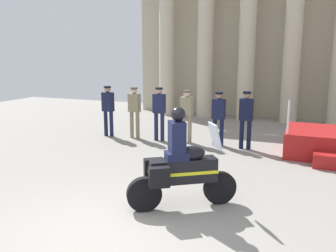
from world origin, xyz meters
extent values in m
plane|color=gray|center=(0.00, 0.00, 0.00)|extent=(28.00, 28.00, 0.00)
cube|color=#B6AB91|center=(0.26, 11.93, 3.23)|extent=(10.47, 0.30, 6.45)
cylinder|color=beige|center=(-3.35, 10.98, 2.94)|extent=(0.69, 0.69, 5.88)
cylinder|color=beige|center=(-1.55, 10.98, 2.94)|extent=(0.69, 0.69, 5.88)
cylinder|color=beige|center=(0.26, 10.98, 2.94)|extent=(0.69, 0.69, 5.88)
cylinder|color=beige|center=(2.06, 10.98, 2.94)|extent=(0.69, 0.69, 5.88)
cylinder|color=silver|center=(2.36, 5.33, 1.16)|extent=(0.05, 0.05, 0.90)
cylinder|color=#141938|center=(-3.65, 6.01, 0.44)|extent=(0.13, 0.13, 0.87)
cylinder|color=#141938|center=(-3.43, 6.01, 0.44)|extent=(0.13, 0.13, 0.87)
cube|color=#141938|center=(-3.54, 6.01, 1.20)|extent=(0.39, 0.25, 0.65)
sphere|color=tan|center=(-3.54, 6.01, 1.62)|extent=(0.21, 0.21, 0.21)
cylinder|color=black|center=(-3.54, 6.01, 1.70)|extent=(0.24, 0.24, 0.06)
cylinder|color=#847A5B|center=(-2.69, 6.10, 0.45)|extent=(0.13, 0.13, 0.90)
cylinder|color=#847A5B|center=(-2.47, 6.10, 0.45)|extent=(0.13, 0.13, 0.90)
cube|color=#847A5B|center=(-2.58, 6.10, 1.20)|extent=(0.39, 0.25, 0.60)
sphere|color=beige|center=(-2.58, 6.10, 1.61)|extent=(0.21, 0.21, 0.21)
cylinder|color=#4F4937|center=(-2.58, 6.10, 1.69)|extent=(0.24, 0.24, 0.06)
cylinder|color=#191E42|center=(-1.77, 6.05, 0.46)|extent=(0.13, 0.13, 0.92)
cylinder|color=#191E42|center=(-1.55, 6.05, 0.46)|extent=(0.13, 0.13, 0.92)
cube|color=#191E42|center=(-1.66, 6.05, 1.23)|extent=(0.39, 0.25, 0.62)
sphere|color=tan|center=(-1.66, 6.05, 1.64)|extent=(0.21, 0.21, 0.21)
cylinder|color=black|center=(-1.66, 6.05, 1.72)|extent=(0.24, 0.24, 0.06)
cylinder|color=gray|center=(-0.88, 6.19, 0.45)|extent=(0.13, 0.13, 0.90)
cylinder|color=gray|center=(-0.66, 6.19, 0.45)|extent=(0.13, 0.13, 0.90)
cube|color=gray|center=(-0.77, 6.19, 1.18)|extent=(0.39, 0.25, 0.57)
sphere|color=beige|center=(-0.77, 6.19, 1.57)|extent=(0.21, 0.21, 0.21)
cylinder|color=brown|center=(-0.77, 6.19, 1.64)|extent=(0.24, 0.24, 0.06)
cylinder|color=#141938|center=(0.17, 6.17, 0.41)|extent=(0.13, 0.13, 0.83)
cylinder|color=#141938|center=(0.39, 6.17, 0.41)|extent=(0.13, 0.13, 0.83)
cube|color=#141938|center=(0.28, 6.17, 1.14)|extent=(0.39, 0.25, 0.63)
sphere|color=#997056|center=(0.28, 6.17, 1.56)|extent=(0.21, 0.21, 0.21)
cylinder|color=black|center=(0.28, 6.17, 1.64)|extent=(0.24, 0.24, 0.06)
cylinder|color=black|center=(1.03, 6.03, 0.43)|extent=(0.13, 0.13, 0.87)
cylinder|color=black|center=(1.25, 6.03, 0.43)|extent=(0.13, 0.13, 0.87)
cube|color=black|center=(1.14, 6.03, 1.19)|extent=(0.39, 0.25, 0.65)
sphere|color=#997056|center=(1.14, 6.03, 1.62)|extent=(0.21, 0.21, 0.21)
cylinder|color=black|center=(1.14, 6.03, 1.70)|extent=(0.24, 0.24, 0.06)
cylinder|color=black|center=(1.38, 1.84, 0.32)|extent=(0.59, 0.44, 0.64)
cylinder|color=black|center=(0.18, 1.02, 0.32)|extent=(0.61, 0.48, 0.64)
cube|color=black|center=(0.78, 1.43, 0.72)|extent=(1.21, 0.96, 0.44)
ellipsoid|color=black|center=(0.90, 1.51, 1.04)|extent=(0.61, 0.56, 0.26)
cube|color=yellow|center=(0.78, 1.43, 0.70)|extent=(1.23, 0.98, 0.06)
cube|color=silver|center=(1.27, 1.77, 1.34)|extent=(0.36, 0.42, 0.47)
cube|color=black|center=(0.22, 1.36, 0.72)|extent=(0.40, 0.35, 0.36)
cube|color=black|center=(0.51, 0.93, 0.72)|extent=(0.40, 0.35, 0.36)
cube|color=#141938|center=(0.68, 1.36, 1.01)|extent=(0.52, 0.51, 0.14)
cube|color=#141938|center=(0.68, 1.36, 1.36)|extent=(0.42, 0.44, 0.56)
sphere|color=black|center=(0.69, 1.37, 1.77)|extent=(0.26, 0.26, 0.26)
camera|label=1|loc=(2.82, -4.50, 2.83)|focal=38.36mm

